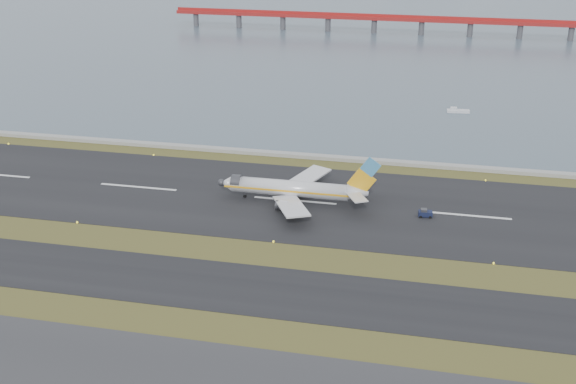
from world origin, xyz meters
name	(u,v)px	position (x,y,z in m)	size (l,w,h in m)	color
ground	(265,259)	(0.00, 0.00, 0.00)	(1000.00, 1000.00, 0.00)	#3B4819
taxiway_strip	(250,289)	(0.00, -12.00, 0.05)	(1000.00, 18.00, 0.10)	black
runway_strip	(295,201)	(0.00, 30.00, 0.05)	(1000.00, 45.00, 0.10)	black
seawall	(317,157)	(0.00, 60.00, 0.50)	(1000.00, 2.50, 1.00)	#979792
red_pier	(422,20)	(20.00, 250.00, 7.28)	(260.00, 5.00, 10.20)	#A21D1B
airliner	(296,189)	(0.31, 29.20, 3.46)	(38.52, 32.89, 12.80)	silver
pushback_tug	(425,213)	(30.74, 27.24, 0.97)	(3.28, 2.15, 1.99)	#131A36
workboat_near	(457,111)	(38.01, 113.48, 0.56)	(7.51, 2.92, 1.78)	silver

